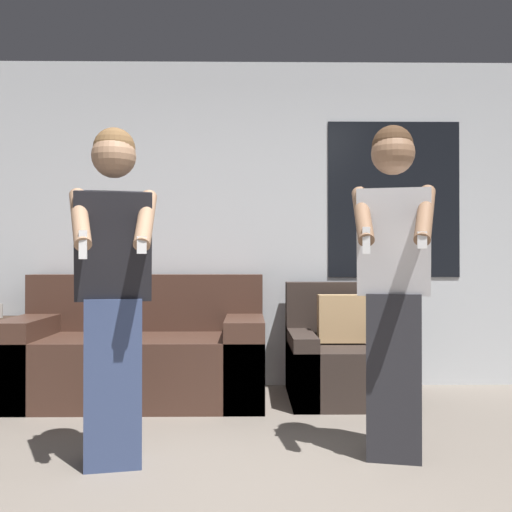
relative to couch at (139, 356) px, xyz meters
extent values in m
cube|color=silver|center=(0.86, 0.51, 1.03)|extent=(6.24, 0.06, 2.70)
cube|color=black|center=(2.04, 0.47, 1.23)|extent=(1.10, 0.01, 1.30)
cube|color=#472D23|center=(0.00, -0.05, -0.08)|extent=(1.86, 0.95, 0.48)
cube|color=#472D23|center=(0.00, 0.32, 0.38)|extent=(1.86, 0.22, 0.45)
cube|color=#472D23|center=(-0.79, -0.05, -0.01)|extent=(0.28, 0.95, 0.62)
cube|color=#472D23|center=(0.79, -0.05, -0.01)|extent=(0.28, 0.95, 0.62)
cube|color=#332823|center=(1.53, -0.04, -0.12)|extent=(0.81, 0.90, 0.41)
cube|color=#332823|center=(1.53, 0.31, 0.32)|extent=(0.81, 0.20, 0.46)
cube|color=#332823|center=(1.21, -0.04, -0.07)|extent=(0.18, 0.90, 0.51)
cube|color=#332823|center=(1.84, -0.04, -0.07)|extent=(0.18, 0.90, 0.51)
cube|color=tan|center=(1.53, 0.03, 0.28)|extent=(0.36, 0.14, 0.36)
cylinder|color=#332319|center=(-1.11, 0.41, -0.04)|extent=(0.04, 0.04, 0.55)
cube|color=#384770|center=(0.13, -1.45, 0.10)|extent=(0.32, 0.29, 0.84)
cube|color=black|center=(0.14, -1.48, 0.79)|extent=(0.42, 0.36, 0.57)
sphere|color=#A37A5B|center=(0.14, -1.49, 1.24)|extent=(0.22, 0.22, 0.22)
sphere|color=brown|center=(0.14, -1.48, 1.28)|extent=(0.21, 0.21, 0.21)
cylinder|color=#A37A5B|center=(0.02, -1.65, 0.92)|extent=(0.20, 0.36, 0.32)
cube|color=white|center=(0.07, -1.79, 0.79)|extent=(0.04, 0.04, 0.13)
cylinder|color=#A37A5B|center=(0.32, -1.59, 0.92)|extent=(0.10, 0.36, 0.32)
cube|color=white|center=(0.33, -1.74, 0.79)|extent=(0.05, 0.04, 0.08)
cube|color=#28282D|center=(1.58, -1.36, 0.11)|extent=(0.32, 0.30, 0.86)
cube|color=silver|center=(1.58, -1.38, 0.82)|extent=(0.42, 0.36, 0.57)
sphere|color=brown|center=(1.58, -1.39, 1.28)|extent=(0.23, 0.23, 0.23)
sphere|color=#3D2819|center=(1.58, -1.38, 1.32)|extent=(0.22, 0.22, 0.22)
cylinder|color=brown|center=(1.40, -1.49, 0.94)|extent=(0.11, 0.36, 0.32)
cube|color=white|center=(1.39, -1.64, 0.81)|extent=(0.04, 0.04, 0.13)
cylinder|color=brown|center=(1.70, -1.55, 0.94)|extent=(0.21, 0.36, 0.32)
cube|color=white|center=(1.64, -1.69, 0.81)|extent=(0.05, 0.04, 0.08)
camera|label=1|loc=(0.82, -4.50, 0.71)|focal=42.00mm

